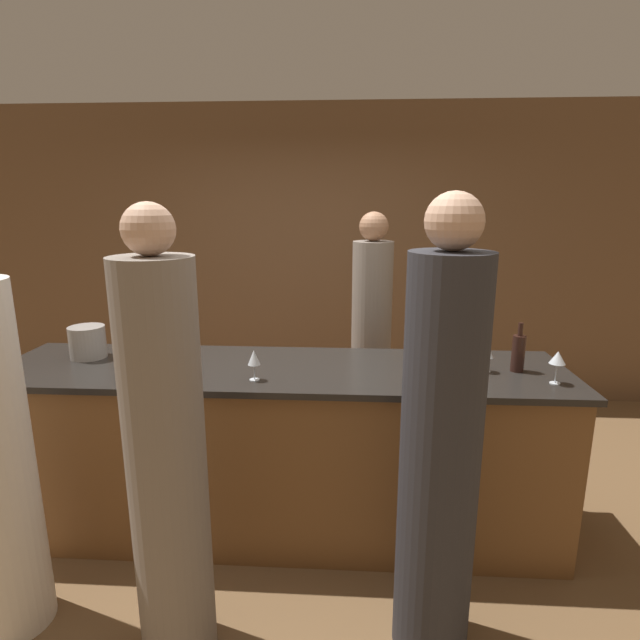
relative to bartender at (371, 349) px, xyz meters
The scene contains 11 objects.
ground_plane 1.33m from the bartender, 123.02° to the right, with size 14.00×14.00×0.00m, color brown.
back_wall 1.52m from the bartender, 112.27° to the left, with size 8.00×0.06×2.80m.
bar_counter 1.06m from the bartender, 123.02° to the right, with size 3.19×0.78×1.02m.
bartender is the anchor object (origin of this frame).
guest_1 1.92m from the bartender, 117.60° to the right, with size 0.32×0.32×1.92m.
guest_2 1.61m from the bartender, 82.23° to the right, with size 0.33×0.33×1.96m.
wine_bottle_0 1.15m from the bartender, 47.41° to the right, with size 0.07×0.07×0.27m.
ice_bucket 1.87m from the bartender, 156.90° to the right, with size 0.21×0.21×0.19m.
wine_glass_0 1.26m from the bartender, 121.53° to the right, with size 0.07×0.07×0.16m.
wine_glass_1 1.38m from the bartender, 48.64° to the right, with size 0.08×0.08×0.17m.
wine_glass_2 1.07m from the bartender, 55.48° to the right, with size 0.07×0.07×0.16m.
Camera 1 is at (0.38, -2.64, 1.92)m, focal length 28.00 mm.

